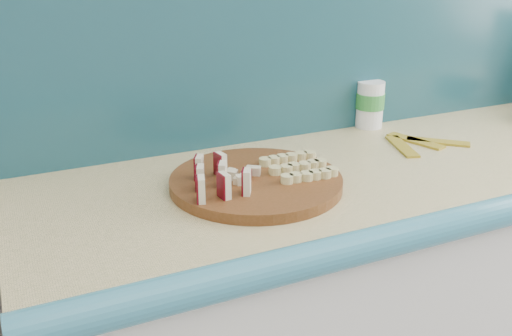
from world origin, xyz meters
name	(u,v)px	position (x,y,z in m)	size (l,w,h in m)	color
kitchen_counter	(450,301)	(0.10, 1.50, 0.46)	(2.20, 0.63, 0.91)	silver
backsplash	(408,32)	(0.10, 1.79, 1.16)	(2.20, 0.02, 0.50)	teal
cutting_board	(256,182)	(-0.49, 1.51, 0.92)	(0.36, 0.36, 0.02)	#4D2B10
apple_wedges	(216,177)	(-0.59, 1.49, 0.96)	(0.11, 0.14, 0.05)	beige
apple_chunks	(246,174)	(-0.52, 1.51, 0.94)	(0.05, 0.06, 0.02)	beige
banana_slices	(299,166)	(-0.39, 1.50, 0.94)	(0.14, 0.14, 0.02)	#CFC57E
canister	(370,103)	(-0.03, 1.76, 0.98)	(0.08, 0.08, 0.13)	white
banana_peel	(419,143)	(0.00, 1.58, 0.91)	(0.22, 0.18, 0.01)	gold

